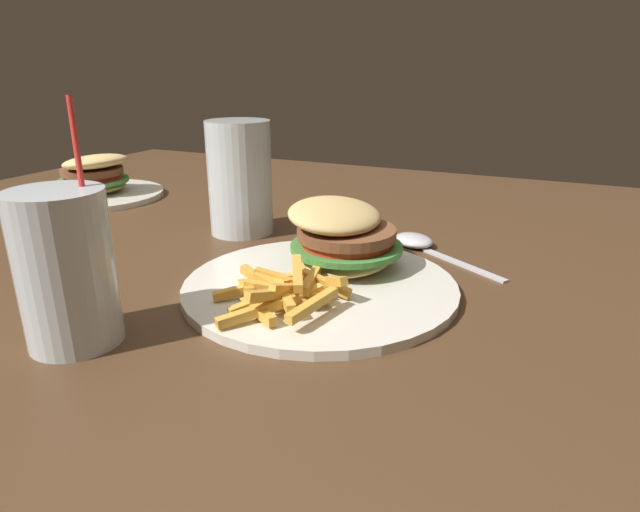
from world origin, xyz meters
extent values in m
cube|color=#4C331E|center=(0.00, 0.00, 0.73)|extent=(1.31, 1.32, 0.03)
cylinder|color=#392616|center=(0.58, -0.59, 0.36)|extent=(0.07, 0.07, 0.71)
cylinder|color=#392616|center=(0.58, 0.59, 0.36)|extent=(0.07, 0.07, 0.71)
cylinder|color=silver|center=(-0.08, -0.22, 0.75)|extent=(0.30, 0.30, 0.01)
ellipsoid|color=#DBB770|center=(-0.03, -0.22, 0.77)|extent=(0.14, 0.12, 0.02)
cylinder|color=#428438|center=(-0.03, -0.22, 0.78)|extent=(0.15, 0.15, 0.01)
cylinder|color=red|center=(-0.03, -0.22, 0.79)|extent=(0.12, 0.12, 0.01)
cylinder|color=brown|center=(-0.03, -0.22, 0.80)|extent=(0.13, 0.13, 0.01)
ellipsoid|color=#DBB770|center=(-0.02, -0.21, 0.82)|extent=(0.14, 0.12, 0.04)
cube|color=gold|center=(-0.17, -0.20, 0.77)|extent=(0.06, 0.05, 0.02)
cube|color=gold|center=(-0.19, -0.20, 0.77)|extent=(0.07, 0.05, 0.02)
cube|color=gold|center=(-0.19, -0.20, 0.76)|extent=(0.04, 0.05, 0.01)
cube|color=gold|center=(-0.14, -0.19, 0.77)|extent=(0.05, 0.05, 0.01)
cube|color=gold|center=(-0.16, -0.21, 0.77)|extent=(0.07, 0.06, 0.01)
cube|color=gold|center=(-0.11, -0.24, 0.77)|extent=(0.01, 0.06, 0.02)
cube|color=gold|center=(-0.13, -0.20, 0.77)|extent=(0.02, 0.07, 0.02)
cube|color=gold|center=(-0.15, -0.21, 0.77)|extent=(0.03, 0.09, 0.02)
cube|color=gold|center=(-0.15, -0.22, 0.77)|extent=(0.06, 0.02, 0.03)
cube|color=gold|center=(-0.17, -0.21, 0.77)|extent=(0.08, 0.03, 0.03)
cube|color=gold|center=(-0.11, -0.24, 0.77)|extent=(0.05, 0.06, 0.03)
cube|color=gold|center=(-0.17, -0.25, 0.77)|extent=(0.07, 0.02, 0.01)
cube|color=gold|center=(-0.11, -0.21, 0.77)|extent=(0.04, 0.05, 0.02)
cube|color=gold|center=(-0.11, -0.22, 0.77)|extent=(0.08, 0.03, 0.01)
cube|color=gold|center=(-0.14, -0.16, 0.76)|extent=(0.07, 0.06, 0.03)
cube|color=gold|center=(-0.12, -0.17, 0.76)|extent=(0.03, 0.07, 0.02)
cube|color=gold|center=(-0.14, -0.21, 0.77)|extent=(0.02, 0.08, 0.03)
cube|color=gold|center=(-0.14, -0.22, 0.79)|extent=(0.06, 0.04, 0.02)
cube|color=gold|center=(-0.15, -0.22, 0.76)|extent=(0.05, 0.04, 0.02)
cube|color=gold|center=(-0.15, -0.17, 0.77)|extent=(0.06, 0.07, 0.02)
cylinder|color=silver|center=(0.07, -0.02, 0.83)|extent=(0.09, 0.09, 0.16)
cylinder|color=gold|center=(0.07, -0.02, 0.81)|extent=(0.08, 0.08, 0.13)
cylinder|color=silver|center=(-0.28, -0.06, 0.82)|extent=(0.08, 0.08, 0.14)
cylinder|color=yellow|center=(-0.28, -0.06, 0.80)|extent=(0.07, 0.07, 0.11)
cylinder|color=red|center=(-0.26, -0.08, 0.85)|extent=(0.03, 0.04, 0.21)
ellipsoid|color=silver|center=(0.11, -0.27, 0.75)|extent=(0.07, 0.08, 0.02)
cube|color=silver|center=(0.06, -0.35, 0.75)|extent=(0.08, 0.12, 0.00)
cylinder|color=silver|center=(0.14, 0.35, 0.75)|extent=(0.25, 0.25, 0.01)
ellipsoid|color=#DBB770|center=(0.14, 0.35, 0.76)|extent=(0.13, 0.12, 0.02)
cylinder|color=#428438|center=(0.14, 0.35, 0.78)|extent=(0.15, 0.15, 0.01)
cylinder|color=red|center=(0.14, 0.35, 0.79)|extent=(0.12, 0.12, 0.01)
cylinder|color=brown|center=(0.14, 0.35, 0.80)|extent=(0.13, 0.13, 0.01)
ellipsoid|color=#DBB770|center=(0.14, 0.33, 0.81)|extent=(0.14, 0.12, 0.03)
camera|label=1|loc=(-0.58, -0.44, 0.98)|focal=30.00mm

